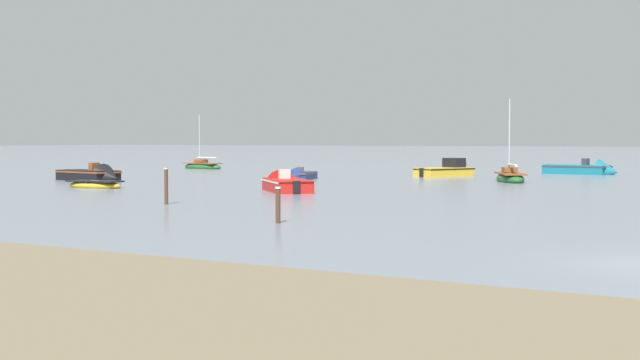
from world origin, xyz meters
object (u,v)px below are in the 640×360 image
motorboat_moored_2 (300,177)px  mooring_post_left (278,205)px  sailboat_moored_0 (203,166)px  mooring_post_near (166,187)px  motorboat_moored_3 (95,177)px  rowboat_moored_3 (95,185)px  motorboat_moored_1 (587,171)px  sailboat_moored_1 (510,178)px  motorboat_moored_4 (452,172)px  motorboat_moored_0 (284,186)px

motorboat_moored_2 → mooring_post_left: (18.07, -30.22, 0.45)m
sailboat_moored_0 → mooring_post_left: bearing=140.9°
sailboat_moored_0 → motorboat_moored_2: bearing=153.8°
mooring_post_near → motorboat_moored_3: bearing=142.7°
rowboat_moored_3 → sailboat_moored_0: bearing=114.1°
motorboat_moored_1 → sailboat_moored_1: bearing=-88.1°
motorboat_moored_3 → motorboat_moored_4: 29.23m
mooring_post_near → motorboat_moored_4: bearing=91.0°
mooring_post_near → motorboat_moored_2: bearing=108.3°
motorboat_moored_1 → motorboat_moored_3: size_ratio=1.04×
motorboat_moored_2 → rowboat_moored_3: 17.22m
mooring_post_left → rowboat_moored_3: bearing=149.3°
rowboat_moored_3 → motorboat_moored_4: bearing=61.8°
motorboat_moored_1 → motorboat_moored_4: 13.24m
motorboat_moored_4 → mooring_post_left: 43.47m
sailboat_moored_1 → motorboat_moored_1: bearing=-33.7°
rowboat_moored_3 → motorboat_moored_1: bearing=56.6°
rowboat_moored_3 → motorboat_moored_4: 31.18m
motorboat_moored_1 → sailboat_moored_0: sailboat_moored_0 is taller
sailboat_moored_1 → mooring_post_near: size_ratio=3.26×
motorboat_moored_4 → sailboat_moored_1: sailboat_moored_1 is taller
motorboat_moored_0 → motorboat_moored_1: size_ratio=0.83×
sailboat_moored_1 → mooring_post_near: bearing=138.9°
sailboat_moored_0 → mooring_post_near: size_ratio=3.08×
motorboat_moored_4 → motorboat_moored_3: bearing=159.1°
motorboat_moored_0 → motorboat_moored_4: (0.63, 24.95, 0.07)m
motorboat_moored_0 → mooring_post_left: size_ratio=3.72×
rowboat_moored_3 → sailboat_moored_0: 37.17m
motorboat_moored_2 → rowboat_moored_3: (-5.21, -16.41, -0.04)m
motorboat_moored_2 → mooring_post_left: bearing=13.2°
rowboat_moored_3 → mooring_post_left: bearing=-34.5°
mooring_post_near → mooring_post_left: size_ratio=1.29×
motorboat_moored_2 → motorboat_moored_3: bearing=-69.4°
motorboat_moored_3 → motorboat_moored_4: bearing=57.2°
mooring_post_near → mooring_post_left: bearing=-27.6°
motorboat_moored_1 → mooring_post_left: size_ratio=4.46×
motorboat_moored_3 → mooring_post_near: (20.45, -15.60, 0.54)m
rowboat_moored_3 → motorboat_moored_3: bearing=131.4°
motorboat_moored_0 → mooring_post_left: (11.03, -17.26, 0.38)m
motorboat_moored_0 → motorboat_moored_2: 14.75m
sailboat_moored_0 → sailboat_moored_1: bearing=173.1°
motorboat_moored_4 → mooring_post_left: motorboat_moored_4 is taller
rowboat_moored_3 → mooring_post_left: mooring_post_left is taller
motorboat_moored_3 → motorboat_moored_4: size_ratio=1.02×
motorboat_moored_0 → mooring_post_left: 20.49m
motorboat_moored_1 → sailboat_moored_1: 16.75m
sailboat_moored_1 → mooring_post_left: bearing=156.3°
motorboat_moored_1 → mooring_post_near: size_ratio=3.45×
rowboat_moored_3 → motorboat_moored_4: (12.87, 28.39, 0.17)m
mooring_post_left → motorboat_moored_3: bearing=145.6°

